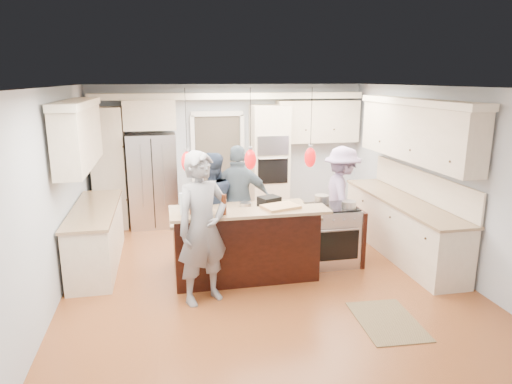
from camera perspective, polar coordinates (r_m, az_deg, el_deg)
ground_plane at (r=6.90m, az=0.60°, el=-10.00°), size 6.00×6.00×0.00m
room_shell at (r=6.38m, az=0.64°, el=5.08°), size 5.54×6.04×2.72m
refrigerator at (r=9.01m, az=-12.71°, el=1.43°), size 0.90×0.70×1.80m
oven_column at (r=9.22m, az=1.66°, el=3.65°), size 0.72×0.69×2.30m
back_upper_cabinets at (r=9.01m, az=-7.82°, el=6.62°), size 5.30×0.61×2.54m
right_counter_run at (r=7.69m, az=18.22°, el=0.12°), size 0.64×3.10×2.51m
left_cabinets at (r=7.26m, az=-20.02°, el=-0.82°), size 0.64×2.30×2.51m
kitchen_island at (r=6.74m, az=-1.59°, el=-6.16°), size 2.10×1.46×1.12m
island_range at (r=7.18m, az=9.48°, el=-5.30°), size 0.82×0.71×0.92m
pendant_lights at (r=5.84m, az=-0.70°, el=4.11°), size 1.75×0.15×1.03m
person_bar_end at (r=5.77m, az=-6.67°, el=-4.56°), size 0.85×0.73×1.96m
person_far_left at (r=7.31m, az=-5.60°, el=-1.63°), size 0.82×0.64×1.69m
person_far_right at (r=7.40m, az=-2.14°, el=-1.01°), size 1.10×0.61×1.78m
person_range_side at (r=7.89m, az=10.65°, el=-0.57°), size 0.75×1.17×1.71m
floor_rug at (r=5.84m, az=16.09°, el=-15.24°), size 0.74×1.05×0.01m
water_bottle at (r=5.86m, az=-9.20°, el=-1.50°), size 0.07×0.07×0.28m
beer_bottle_a at (r=5.88m, az=-8.07°, el=-1.62°), size 0.08×0.08×0.24m
beer_bottle_b at (r=5.81m, az=-4.03°, el=-1.57°), size 0.07×0.07×0.26m
beer_bottle_c at (r=5.84m, az=-6.63°, el=-1.48°), size 0.07×0.07×0.27m
drink_can at (r=5.83m, az=-4.33°, el=-2.23°), size 0.07×0.07×0.12m
cutting_board at (r=6.12m, az=3.09°, el=-1.84°), size 0.54×0.45×0.04m
pot_large at (r=7.16m, az=8.22°, el=-0.89°), size 0.22×0.22×0.13m
pot_small at (r=6.97m, az=11.53°, el=-1.55°), size 0.22×0.22×0.11m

